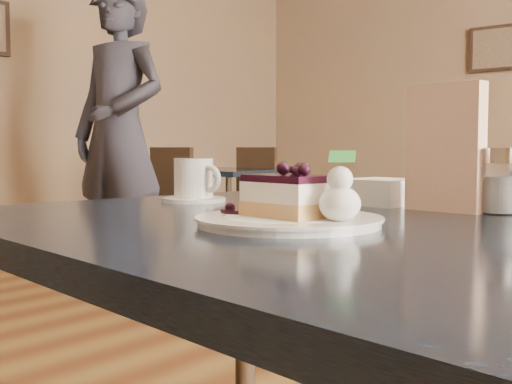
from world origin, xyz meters
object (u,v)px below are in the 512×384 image
Objects in this scene: dessert_plate at (289,221)px; bg_table_far_left at (217,252)px; coffee_set at (195,183)px; main_table at (313,276)px; cheesecake_slice at (289,196)px; patron at (119,133)px.

bg_table_far_left is at bearing 134.84° from dessert_plate.
coffee_set is at bearing 153.12° from dessert_plate.
cheesecake_slice is (-0.01, -0.05, 0.12)m from main_table.
coffee_set reaches higher than dessert_plate.
coffee_set reaches higher than cheesecake_slice.
patron is (-2.63, 1.72, 0.27)m from main_table.
coffee_set is at bearing -49.78° from bg_table_far_left.
patron is at bearing 154.73° from main_table.
patron reaches higher than coffee_set.
main_table is 3.15m from patron.
bg_table_far_left is at bearing 132.62° from coffee_set.
patron is (0.06, -0.93, 0.85)m from bg_table_far_left.
main_table is 0.68× the size of patron.
cheesecake_slice is at bearing -90.00° from main_table.
patron is at bearing -88.64° from bg_table_far_left.
patron reaches higher than dessert_plate.
bg_table_far_left is (-2.68, 2.70, -0.67)m from dessert_plate.
coffee_set is 0.07× the size of patron.
cheesecake_slice is 3.87m from bg_table_far_left.
main_table is 0.42m from coffee_set.
dessert_plate is at bearing -90.00° from main_table.
cheesecake_slice is 3.17m from patron.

